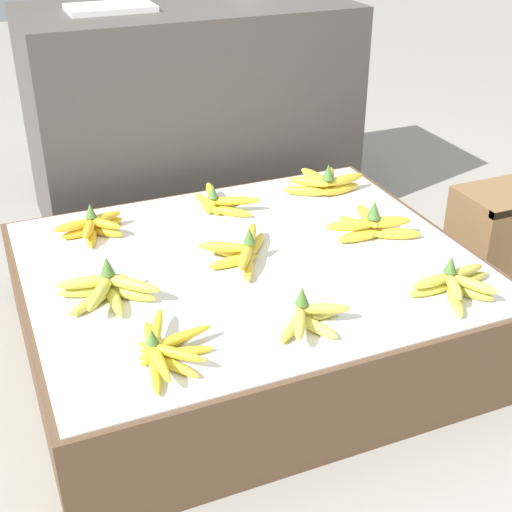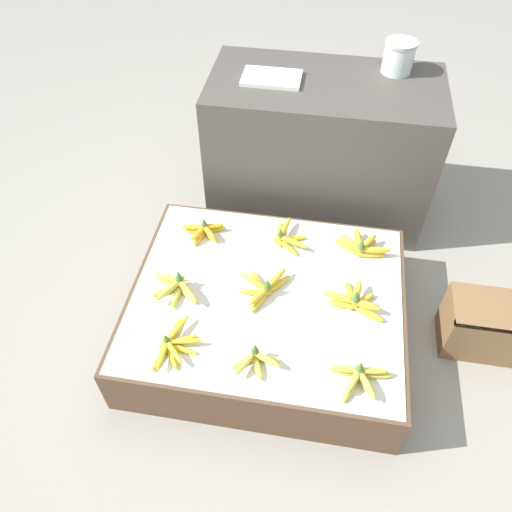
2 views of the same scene
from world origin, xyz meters
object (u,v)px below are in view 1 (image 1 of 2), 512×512
at_px(wooden_crate, 511,228).
at_px(banana_bunch_back_midright, 324,183).
at_px(foam_tray_white, 110,8).
at_px(banana_bunch_middle_midright, 371,225).
at_px(banana_bunch_back_left, 94,227).
at_px(banana_bunch_back_midleft, 220,202).
at_px(banana_bunch_front_midleft, 308,318).
at_px(banana_bunch_middle_midleft, 241,251).
at_px(banana_bunch_front_left, 164,350).
at_px(banana_bunch_middle_left, 107,289).
at_px(banana_bunch_front_midright, 456,284).

relative_size(wooden_crate, banana_bunch_back_midright, 1.38).
xyz_separation_m(banana_bunch_back_midright, foam_tray_white, (-0.50, 0.56, 0.47)).
height_order(wooden_crate, banana_bunch_middle_midright, banana_bunch_middle_midright).
bearing_deg(foam_tray_white, banana_bunch_back_left, -111.06).
relative_size(wooden_crate, foam_tray_white, 1.30).
distance_m(banana_bunch_back_midleft, banana_bunch_back_midright, 0.35).
bearing_deg(wooden_crate, banana_bunch_middle_midright, -171.88).
relative_size(banana_bunch_front_midleft, banana_bunch_middle_midleft, 0.79).
distance_m(banana_bunch_front_left, banana_bunch_back_midleft, 0.73).
relative_size(banana_bunch_middle_midleft, banana_bunch_back_midleft, 1.09).
xyz_separation_m(banana_bunch_front_left, banana_bunch_front_midleft, (0.33, -0.02, 0.01)).
bearing_deg(banana_bunch_middle_midleft, banana_bunch_middle_midright, -1.44).
relative_size(banana_bunch_middle_midright, banana_bunch_back_midright, 1.02).
bearing_deg(banana_bunch_middle_left, banana_bunch_back_midleft, 41.16).
distance_m(banana_bunch_front_midright, foam_tray_white, 1.41).
xyz_separation_m(banana_bunch_middle_midleft, foam_tray_white, (-0.10, 0.87, 0.47)).
height_order(banana_bunch_front_midright, banana_bunch_middle_midright, banana_bunch_middle_midright).
relative_size(banana_bunch_front_midleft, banana_bunch_middle_midright, 0.74).
bearing_deg(banana_bunch_middle_left, banana_bunch_back_left, 83.68).
height_order(banana_bunch_back_left, foam_tray_white, foam_tray_white).
relative_size(banana_bunch_front_midleft, banana_bunch_back_midleft, 0.87).
bearing_deg(banana_bunch_back_left, banana_bunch_front_midleft, -61.21).
distance_m(banana_bunch_middle_left, foam_tray_white, 1.07).
bearing_deg(banana_bunch_front_left, banana_bunch_front_midleft, -3.21).
distance_m(banana_bunch_back_left, banana_bunch_back_midleft, 0.38).
distance_m(banana_bunch_middle_midright, banana_bunch_back_midleft, 0.46).
relative_size(banana_bunch_front_midleft, banana_bunch_middle_left, 0.83).
bearing_deg(banana_bunch_middle_midright, banana_bunch_middle_left, -176.40).
xyz_separation_m(banana_bunch_middle_left, banana_bunch_back_left, (0.04, 0.34, -0.00)).
height_order(banana_bunch_back_midleft, foam_tray_white, foam_tray_white).
bearing_deg(banana_bunch_middle_midleft, banana_bunch_front_midright, -40.84).
relative_size(banana_bunch_middle_midright, banana_bunch_back_left, 1.28).
height_order(wooden_crate, banana_bunch_middle_left, banana_bunch_middle_left).
bearing_deg(banana_bunch_middle_midright, banana_bunch_back_midright, 86.43).
bearing_deg(banana_bunch_front_midleft, wooden_crate, 23.92).
xyz_separation_m(banana_bunch_middle_midright, banana_bunch_back_left, (-0.71, 0.30, -0.01)).
relative_size(banana_bunch_back_midleft, banana_bunch_back_midright, 0.87).
distance_m(banana_bunch_front_left, banana_bunch_middle_midleft, 0.45).
height_order(wooden_crate, foam_tray_white, foam_tray_white).
height_order(wooden_crate, banana_bunch_back_midright, banana_bunch_back_midright).
distance_m(banana_bunch_front_midright, banana_bunch_middle_midleft, 0.54).
relative_size(banana_bunch_front_midright, banana_bunch_back_midright, 0.91).
distance_m(banana_bunch_middle_midright, foam_tray_white, 1.11).
relative_size(banana_bunch_front_left, banana_bunch_back_left, 1.27).
bearing_deg(banana_bunch_back_midright, banana_bunch_front_midright, -89.21).
height_order(banana_bunch_middle_midright, banana_bunch_back_midleft, banana_bunch_middle_midright).
distance_m(banana_bunch_front_left, banana_bunch_back_left, 0.62).
xyz_separation_m(banana_bunch_middle_midleft, banana_bunch_middle_midright, (0.38, -0.01, 0.01)).
bearing_deg(banana_bunch_middle_midright, banana_bunch_front_midleft, -136.87).
distance_m(wooden_crate, banana_bunch_back_midright, 0.64).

